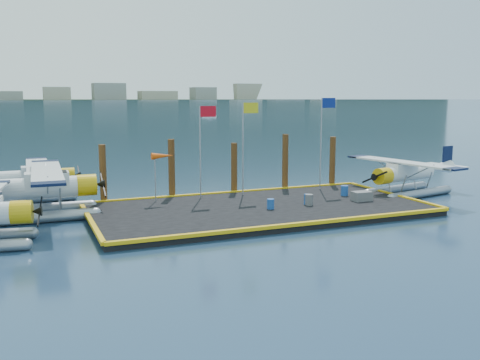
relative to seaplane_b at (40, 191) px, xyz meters
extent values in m
plane|color=#172F47|center=(12.39, -3.36, -1.63)|extent=(4000.00, 4000.00, 0.00)
cube|color=black|center=(12.39, -3.36, -1.43)|extent=(20.00, 10.00, 0.40)
cube|color=black|center=(12.39, 1096.64, -1.68)|extent=(3000.00, 500.00, 0.30)
cube|color=black|center=(12.39, 1396.64, 118.37)|extent=(2200.00, 500.00, 240.00)
cone|color=black|center=(-37.61, 1546.64, -1.63)|extent=(1300.00, 1300.00, 430.00)
cone|color=black|center=(362.39, 1446.64, -1.63)|extent=(1100.00, 1100.00, 360.00)
cone|color=#4B5E64|center=(762.39, 2196.64, -1.63)|extent=(1300.00, 1300.00, 560.00)
cone|color=#4B5E64|center=(1062.39, 2096.64, -1.63)|extent=(1000.00, 1000.00, 420.00)
cylinder|color=#D4A10B|center=(-0.99, -5.53, -0.04)|extent=(1.12, 1.25, 1.12)
cube|color=black|center=(-0.18, -5.65, -0.04)|extent=(0.38, 2.13, 1.08)
cylinder|color=gray|center=(-0.42, 1.22, -1.30)|extent=(6.83, 0.83, 0.66)
cylinder|color=gray|center=(-0.47, -1.20, -1.30)|extent=(6.83, 0.83, 0.66)
cylinder|color=silver|center=(-0.23, 0.01, 0.19)|extent=(5.14, 1.33, 1.21)
cube|color=silver|center=(0.43, -0.01, 0.57)|extent=(2.45, 1.27, 0.99)
cube|color=black|center=(0.76, -0.02, 0.79)|extent=(1.57, 1.19, 0.60)
cylinder|color=#D4A10B|center=(2.63, -0.06, 0.19)|extent=(1.13, 1.30, 1.27)
cube|color=black|center=(3.56, -0.09, 0.19)|extent=(0.13, 2.45, 1.23)
cube|color=silver|center=(0.43, -0.01, 1.12)|extent=(1.89, 9.92, 0.13)
cube|color=black|center=(0.55, 4.71, 1.12)|extent=(1.67, 1.03, 0.14)
cube|color=black|center=(0.32, -4.73, 1.12)|extent=(1.67, 1.03, 0.14)
cylinder|color=gray|center=(-0.65, 7.09, -1.34)|extent=(5.89, 0.61, 0.57)
cylinder|color=gray|center=(-0.67, 5.00, -1.34)|extent=(5.89, 0.61, 0.57)
cylinder|color=silver|center=(-0.47, 6.04, -0.06)|extent=(4.42, 1.08, 1.04)
cube|color=silver|center=(0.10, 6.04, 0.27)|extent=(2.10, 1.06, 0.85)
cube|color=black|center=(0.39, 6.04, 0.46)|extent=(1.34, 1.01, 0.52)
cylinder|color=#D4A10B|center=(2.00, 6.02, -0.06)|extent=(0.96, 1.11, 1.10)
cube|color=black|center=(2.81, 6.02, -0.06)|extent=(0.07, 2.11, 1.07)
cube|color=silver|center=(0.10, 6.04, 0.75)|extent=(1.49, 8.55, 0.11)
cube|color=black|center=(0.13, 10.12, 0.75)|extent=(1.43, 0.86, 0.12)
cube|color=black|center=(0.07, 1.96, 0.75)|extent=(1.43, 0.86, 0.12)
cylinder|color=gray|center=(24.86, -3.23, -1.33)|extent=(6.05, 1.77, 0.59)
cylinder|color=gray|center=(24.44, -1.12, -1.33)|extent=(6.05, 1.77, 0.59)
cylinder|color=silver|center=(24.46, -2.21, -0.02)|extent=(4.66, 1.95, 1.07)
cube|color=silver|center=(23.88, -2.33, 0.33)|extent=(2.32, 1.48, 0.88)
cube|color=black|center=(23.60, -2.39, 0.52)|extent=(1.54, 1.27, 0.54)
cylinder|color=#D4A10B|center=(21.97, -2.71, -0.02)|extent=(1.18, 1.30, 1.13)
cube|color=black|center=(21.15, -2.88, -0.02)|extent=(0.49, 2.14, 1.10)
cube|color=silver|center=(23.88, -2.33, 0.81)|extent=(3.17, 8.90, 0.12)
cube|color=black|center=(24.71, -6.44, 0.81)|extent=(1.61, 1.15, 0.13)
cube|color=black|center=(23.05, 1.79, 0.81)|extent=(1.61, 1.15, 0.13)
cube|color=black|center=(28.86, -1.33, 0.86)|extent=(1.08, 0.33, 1.66)
cube|color=silver|center=(28.76, -1.35, 0.23)|extent=(1.52, 3.43, 0.10)
cylinder|color=#56565B|center=(15.35, -4.23, -0.89)|extent=(0.47, 0.47, 0.67)
cylinder|color=#1B4797|center=(15.38, -4.02, -0.91)|extent=(0.45, 0.45, 0.64)
cylinder|color=#1B4797|center=(12.68, -4.35, -0.93)|extent=(0.43, 0.43, 0.60)
cylinder|color=#1B4797|center=(19.14, -2.35, -0.89)|extent=(0.48, 0.48, 0.68)
cube|color=#56565B|center=(19.18, -4.28, -0.93)|extent=(1.18, 0.79, 0.59)
cylinder|color=gray|center=(9.89, 0.44, 1.77)|extent=(0.08, 0.08, 6.00)
cube|color=red|center=(10.44, 0.44, 4.42)|extent=(1.10, 0.03, 0.70)
cylinder|color=gray|center=(12.89, 0.44, 1.87)|extent=(0.08, 0.08, 6.20)
cube|color=gold|center=(13.44, 0.44, 4.62)|extent=(1.10, 0.03, 0.70)
cylinder|color=gray|center=(18.89, 0.44, 2.02)|extent=(0.08, 0.08, 6.50)
cube|color=navy|center=(19.44, 0.44, 4.92)|extent=(1.10, 0.03, 0.70)
cylinder|color=gray|center=(6.89, 0.44, 0.27)|extent=(0.07, 0.07, 3.00)
cone|color=#E64D0C|center=(7.39, 0.44, 1.67)|extent=(1.40, 0.44, 0.44)
cylinder|color=#3F2312|center=(3.89, 2.04, 0.37)|extent=(0.44, 0.44, 4.00)
cylinder|color=#3F2312|center=(8.39, 2.04, 0.47)|extent=(0.44, 0.44, 4.20)
cylinder|color=#3F2312|center=(12.89, 2.04, 0.27)|extent=(0.44, 0.44, 3.80)
cylinder|color=#3F2312|center=(16.89, 2.04, 0.52)|extent=(0.44, 0.44, 4.30)
cylinder|color=#3F2312|center=(20.89, 2.04, 0.37)|extent=(0.44, 0.44, 4.00)
camera|label=1|loc=(-0.78, -32.43, 5.44)|focal=40.00mm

